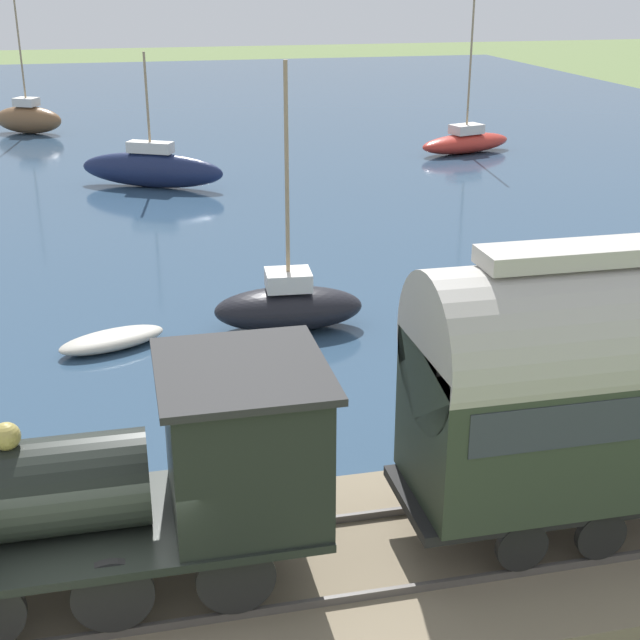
{
  "coord_description": "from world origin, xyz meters",
  "views": [
    {
      "loc": [
        -10.21,
        -0.65,
        8.45
      ],
      "look_at": [
        5.58,
        -4.23,
        2.08
      ],
      "focal_mm": 50.0,
      "sensor_mm": 36.0,
      "label": 1
    }
  ],
  "objects": [
    {
      "name": "sailboat_red",
      "position": [
        31.24,
        -17.44,
        0.57
      ],
      "size": [
        3.09,
        5.42,
        8.37
      ],
      "rotation": [
        0.0,
        0.0,
        0.31
      ],
      "color": "#B72D23",
      "rests_on": "harbor_water"
    },
    {
      "name": "rowboat_off_pier",
      "position": [
        6.13,
        -8.9,
        0.17
      ],
      "size": [
        1.53,
        1.97,
        0.33
      ],
      "rotation": [
        0.0,
        0.0,
        0.48
      ],
      "color": "silver",
      "rests_on": "harbor_water"
    },
    {
      "name": "ground_plane",
      "position": [
        0.0,
        0.0,
        0.0
      ],
      "size": [
        200.0,
        200.0,
        0.0
      ],
      "primitive_type": "plane",
      "color": "#607542"
    },
    {
      "name": "harbor_water",
      "position": [
        42.73,
        0.0,
        0.0
      ],
      "size": [
        80.0,
        80.0,
        0.01
      ],
      "color": "#2D4760",
      "rests_on": "ground"
    },
    {
      "name": "sailboat_black",
      "position": [
        10.32,
        -4.5,
        0.62
      ],
      "size": [
        1.86,
        3.83,
        6.56
      ],
      "rotation": [
        0.0,
        0.0,
        -0.07
      ],
      "color": "black",
      "rests_on": "harbor_water"
    },
    {
      "name": "steam_locomotive",
      "position": [
        0.2,
        -0.65,
        2.34
      ],
      "size": [
        2.44,
        6.26,
        3.31
      ],
      "color": "black",
      "rests_on": "rail_embankment"
    },
    {
      "name": "rail_embankment",
      "position": [
        0.2,
        0.0,
        0.24
      ],
      "size": [
        4.47,
        56.0,
        0.6
      ],
      "color": "#84755B",
      "rests_on": "ground"
    },
    {
      "name": "rowboat_far_out",
      "position": [
        10.05,
        -0.14,
        0.21
      ],
      "size": [
        1.92,
        2.81,
        0.4
      ],
      "rotation": [
        0.0,
        0.0,
        0.37
      ],
      "color": "#B7B2A3",
      "rests_on": "harbor_water"
    },
    {
      "name": "sailboat_brown",
      "position": [
        41.93,
        4.08,
        0.82
      ],
      "size": [
        3.21,
        4.25,
        7.55
      ],
      "rotation": [
        0.0,
        0.0,
        -0.49
      ],
      "color": "brown",
      "rests_on": "harbor_water"
    },
    {
      "name": "sailboat_navy",
      "position": [
        27.06,
        -1.94,
        0.79
      ],
      "size": [
        3.89,
        6.08,
        5.45
      ],
      "rotation": [
        0.0,
        0.0,
        -0.48
      ],
      "color": "#192347",
      "rests_on": "harbor_water"
    }
  ]
}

